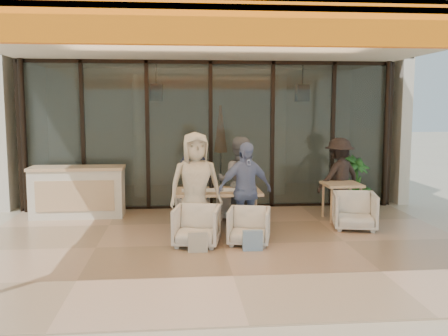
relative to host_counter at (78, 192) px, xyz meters
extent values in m
plane|color=#C6B293|center=(2.71, -2.30, -0.53)|extent=(70.00, 70.00, 0.00)
cube|color=tan|center=(2.71, -2.30, -0.53)|extent=(8.00, 6.00, 0.01)
cube|color=silver|center=(2.71, -2.30, 2.77)|extent=(8.00, 6.00, 0.20)
cube|color=orange|center=(2.71, -5.24, 2.49)|extent=(8.00, 0.12, 0.45)
cube|color=orange|center=(2.71, -4.55, 2.61)|extent=(8.00, 1.50, 0.06)
cylinder|color=black|center=(-1.17, 0.58, 1.07)|extent=(0.12, 0.12, 3.20)
cylinder|color=black|center=(6.59, 0.58, 1.07)|extent=(0.12, 0.12, 3.20)
cube|color=#9EADA3|center=(2.71, 0.70, 1.07)|extent=(8.00, 0.03, 3.20)
cube|color=black|center=(2.71, 0.70, -0.49)|extent=(8.00, 0.10, 0.08)
cube|color=black|center=(2.71, 0.70, 2.63)|extent=(8.00, 0.10, 0.08)
cube|color=black|center=(-1.29, 0.70, 1.07)|extent=(0.08, 0.10, 3.20)
cube|color=black|center=(0.01, 0.70, 1.07)|extent=(0.08, 0.10, 3.20)
cube|color=black|center=(1.36, 0.70, 1.07)|extent=(0.08, 0.10, 3.20)
cube|color=black|center=(2.71, 0.70, 1.07)|extent=(0.08, 0.10, 3.20)
cube|color=black|center=(4.06, 0.70, 1.07)|extent=(0.08, 0.10, 3.20)
cube|color=black|center=(5.41, 0.70, 1.07)|extent=(0.08, 0.10, 3.20)
cube|color=black|center=(6.71, 0.70, 1.07)|extent=(0.08, 0.10, 3.20)
cube|color=silver|center=(2.71, 4.20, 1.17)|extent=(9.00, 0.25, 3.40)
cube|color=silver|center=(-1.69, 2.45, 1.17)|extent=(0.25, 3.50, 3.40)
cube|color=silver|center=(7.11, 2.45, 1.17)|extent=(0.25, 3.50, 3.40)
cube|color=silver|center=(2.71, 2.45, 2.87)|extent=(9.00, 3.50, 0.25)
cube|color=#E0BB88|center=(2.71, 2.45, -0.52)|extent=(8.00, 3.50, 0.02)
cylinder|color=silver|center=(1.11, 2.30, 0.97)|extent=(0.40, 0.40, 3.00)
cylinder|color=silver|center=(4.51, 2.30, 0.97)|extent=(0.40, 0.40, 3.00)
cylinder|color=black|center=(1.51, 1.90, 2.47)|extent=(0.03, 0.03, 0.70)
cube|color=black|center=(1.51, 1.90, 2.02)|extent=(0.30, 0.30, 0.40)
sphere|color=#FFBF72|center=(1.51, 1.90, 2.02)|extent=(0.18, 0.18, 0.18)
cylinder|color=black|center=(5.01, 1.90, 2.47)|extent=(0.03, 0.03, 0.70)
cube|color=black|center=(5.01, 1.90, 2.02)|extent=(0.30, 0.30, 0.40)
sphere|color=#FFBF72|center=(5.01, 1.90, 2.02)|extent=(0.18, 0.18, 0.18)
cylinder|color=black|center=(3.01, 1.70, -0.48)|extent=(0.40, 0.40, 0.05)
cylinder|color=black|center=(3.01, 1.70, 0.52)|extent=(0.04, 0.04, 2.10)
cone|color=#DC5713|center=(3.01, 1.70, 1.17)|extent=(0.32, 0.32, 1.10)
cube|color=silver|center=(0.00, 0.00, -0.03)|extent=(1.80, 0.60, 1.00)
cube|color=#E0BB88|center=(0.00, 0.00, 0.48)|extent=(1.85, 0.65, 0.06)
cube|color=#E0BB88|center=(0.00, -0.31, -0.03)|extent=(1.50, 0.02, 0.60)
cube|color=#E0BB88|center=(2.71, -1.32, 0.19)|extent=(1.50, 0.90, 0.05)
cube|color=white|center=(2.71, -1.32, 0.21)|extent=(1.30, 0.35, 0.01)
cylinder|color=#E0BB88|center=(2.09, -1.64, -0.18)|extent=(0.06, 0.06, 0.70)
cylinder|color=#E0BB88|center=(3.33, -1.64, -0.18)|extent=(0.06, 0.06, 0.70)
cylinder|color=#E0BB88|center=(2.09, -1.00, -0.18)|extent=(0.06, 0.06, 0.70)
cylinder|color=#E0BB88|center=(3.33, -1.00, -0.18)|extent=(0.06, 0.06, 0.70)
cylinder|color=white|center=(2.26, -1.47, 0.27)|extent=(0.06, 0.06, 0.11)
cylinder|color=white|center=(2.46, -1.12, 0.27)|extent=(0.06, 0.06, 0.11)
cylinder|color=white|center=(2.76, -1.42, 0.27)|extent=(0.06, 0.06, 0.11)
cylinder|color=white|center=(3.01, -1.14, 0.27)|extent=(0.06, 0.06, 0.11)
cylinder|color=white|center=(3.21, -1.52, 0.27)|extent=(0.06, 0.06, 0.11)
cylinder|color=#9B4016|center=(2.16, -1.17, 0.30)|extent=(0.07, 0.07, 0.16)
cylinder|color=black|center=(2.61, -1.04, 0.30)|extent=(0.09, 0.09, 0.17)
cylinder|color=black|center=(2.61, -1.04, 0.39)|extent=(0.10, 0.10, 0.01)
cylinder|color=white|center=(2.26, -1.62, 0.22)|extent=(0.22, 0.22, 0.01)
cylinder|color=white|center=(3.16, -1.62, 0.22)|extent=(0.22, 0.22, 0.01)
cylinder|color=white|center=(2.26, -1.00, 0.22)|extent=(0.22, 0.22, 0.01)
cylinder|color=white|center=(3.16, -1.00, 0.22)|extent=(0.22, 0.22, 0.01)
imported|color=silver|center=(2.29, -0.37, -0.20)|extent=(0.69, 0.66, 0.65)
imported|color=silver|center=(3.13, -0.37, -0.18)|extent=(0.81, 0.77, 0.71)
imported|color=silver|center=(2.29, -2.27, -0.17)|extent=(0.81, 0.78, 0.72)
imported|color=silver|center=(3.13, -2.27, -0.20)|extent=(0.77, 0.74, 0.67)
imported|color=#161D32|center=(2.29, -0.87, 0.30)|extent=(0.62, 0.42, 1.67)
imported|color=slate|center=(3.13, -0.87, 0.30)|extent=(0.92, 0.78, 1.67)
imported|color=beige|center=(2.29, -1.77, 0.37)|extent=(0.96, 0.70, 1.80)
imported|color=#7289BE|center=(3.13, -1.77, 0.29)|extent=(1.03, 0.63, 1.63)
cube|color=silver|center=(2.29, -2.67, -0.36)|extent=(0.30, 0.10, 0.34)
cube|color=#99BFD8|center=(3.13, -2.67, -0.36)|extent=(0.30, 0.10, 0.34)
cube|color=#E0BB88|center=(5.17, -0.72, 0.19)|extent=(0.70, 0.70, 0.05)
cylinder|color=#E0BB88|center=(4.89, -1.00, -0.18)|extent=(0.05, 0.05, 0.70)
cylinder|color=#E0BB88|center=(5.45, -1.00, -0.18)|extent=(0.05, 0.05, 0.70)
cylinder|color=#E0BB88|center=(4.89, -0.44, -0.18)|extent=(0.05, 0.05, 0.70)
cylinder|color=#E0BB88|center=(5.45, -0.44, -0.18)|extent=(0.05, 0.05, 0.70)
imported|color=silver|center=(5.17, -1.47, -0.15)|extent=(0.88, 0.84, 0.76)
imported|color=black|center=(5.28, -0.22, 0.27)|extent=(1.18, 0.97, 1.60)
imported|color=#1E5919|center=(5.83, 0.32, 0.05)|extent=(0.91, 0.91, 1.17)
camera|label=1|loc=(2.02, -10.05, 1.68)|focal=40.00mm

